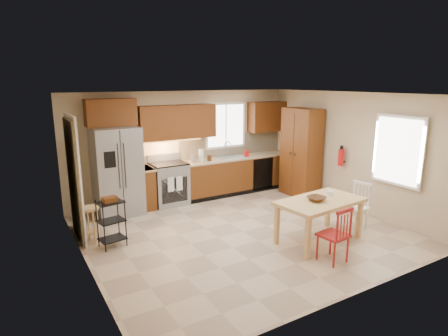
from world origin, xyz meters
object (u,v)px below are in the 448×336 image
at_px(chair_white, 355,207).
at_px(table_bowl, 316,201).
at_px(fire_extinguisher, 341,157).
at_px(pantry, 301,153).
at_px(bar_stool, 91,224).
at_px(table_jar, 330,194).
at_px(dining_table, 319,221).
at_px(chair_red, 333,234).
at_px(utility_cart, 111,223).
at_px(soap_bottle, 247,153).
at_px(refrigerator, 117,172).
at_px(range_stove, 169,184).

xyz_separation_m(chair_white, table_bowl, (-1.04, -0.05, 0.30)).
distance_m(fire_extinguisher, chair_white, 1.51).
height_order(pantry, bar_stool, pantry).
bearing_deg(table_jar, fire_extinguisher, 37.13).
bearing_deg(fire_extinguisher, pantry, 100.78).
distance_m(dining_table, chair_red, 0.74).
relative_size(fire_extinguisher, table_bowl, 1.18).
bearing_deg(dining_table, table_jar, 10.57).
bearing_deg(table_jar, pantry, 60.28).
bearing_deg(utility_cart, table_jar, -33.12).
xyz_separation_m(soap_bottle, utility_cart, (-3.72, -1.50, -0.58)).
bearing_deg(refrigerator, chair_white, -41.04).
xyz_separation_m(table_jar, bar_stool, (-3.72, 1.90, -0.46)).
bearing_deg(bar_stool, dining_table, -20.66).
relative_size(fire_extinguisher, chair_red, 0.41).
distance_m(fire_extinguisher, chair_red, 2.84).
bearing_deg(bar_stool, table_jar, -17.27).
xyz_separation_m(fire_extinguisher, chair_white, (-0.79, -1.11, -0.66)).
bearing_deg(table_jar, dining_table, -164.05).
xyz_separation_m(chair_red, bar_stool, (-3.04, 2.64, -0.13)).
bearing_deg(fire_extinguisher, chair_red, -139.06).
distance_m(refrigerator, utility_cart, 1.70).
distance_m(soap_bottle, chair_white, 3.13).
distance_m(dining_table, utility_cart, 3.52).
bearing_deg(refrigerator, soap_bottle, -0.45).
bearing_deg(table_bowl, chair_white, 2.74).
relative_size(table_bowl, bar_stool, 0.49).
xyz_separation_m(chair_white, table_jar, (-0.62, 0.04, 0.33)).
bearing_deg(chair_white, soap_bottle, 1.40).
xyz_separation_m(refrigerator, range_stove, (1.15, 0.06, -0.45)).
height_order(chair_white, table_jar, chair_white).
bearing_deg(fire_extinguisher, table_jar, -142.87).
distance_m(refrigerator, table_jar, 4.22).
bearing_deg(table_bowl, dining_table, 0.00).
height_order(refrigerator, utility_cart, refrigerator).
bearing_deg(refrigerator, chair_red, -59.34).
height_order(dining_table, table_jar, table_jar).
height_order(pantry, chair_white, pantry).
distance_m(refrigerator, soap_bottle, 3.18).
bearing_deg(chair_red, fire_extinguisher, 35.56).
bearing_deg(utility_cart, range_stove, 33.64).
relative_size(range_stove, chair_red, 1.04).
relative_size(table_bowl, utility_cart, 0.37).
bearing_deg(chair_white, table_jar, 80.58).
distance_m(range_stove, table_bowl, 3.48).
bearing_deg(pantry, chair_red, -123.41).
distance_m(fire_extinguisher, dining_table, 2.21).
bearing_deg(pantry, fire_extinguisher, -79.22).
height_order(table_bowl, table_jar, table_jar).
bearing_deg(table_jar, utility_cart, 156.42).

